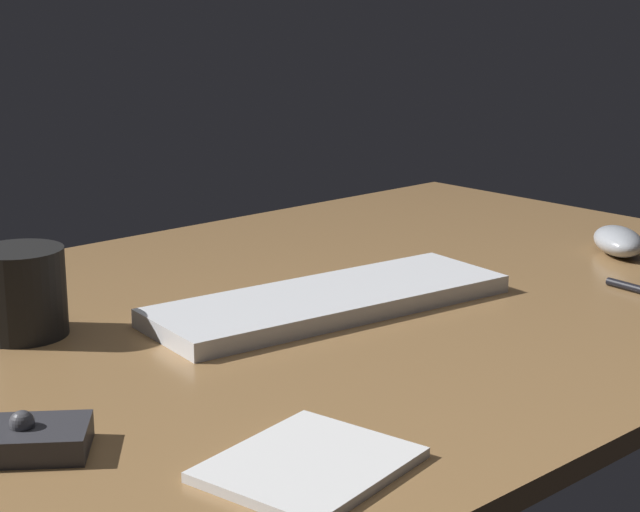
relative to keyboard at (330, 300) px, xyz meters
The scene contains 5 objects.
desk 4.67cm from the keyboard, 150.23° to the left, with size 140.00×84.00×2.00cm, color olive.
keyboard is the anchor object (origin of this frame).
computer_mouse 45.06cm from the keyboard, ahead, with size 10.80×5.81×3.58cm, color #999EA5.
coffee_mug 32.45cm from the keyboard, 153.85° to the left, with size 8.94×8.94×8.97cm, color black.
notepad 39.42cm from the keyboard, 134.94° to the right, with size 14.15×11.91×0.78cm, color silver.
Camera 1 is at (-70.38, -82.25, 35.97)cm, focal length 58.69 mm.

